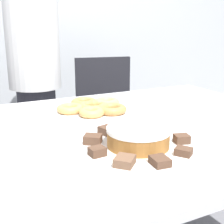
% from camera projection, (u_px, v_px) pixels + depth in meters
% --- Properties ---
extents(wall_back, '(8.00, 0.05, 2.60)m').
position_uv_depth(wall_back, '(15.00, 2.00, 2.40)').
color(wall_back, '#B2B7BC').
rests_on(wall_back, ground_plane).
extents(table, '(1.67, 1.08, 0.77)m').
position_uv_depth(table, '(104.00, 149.00, 1.15)').
color(table, silver).
rests_on(table, ground_plane).
extents(person_standing, '(0.32, 0.32, 1.56)m').
position_uv_depth(person_standing, '(35.00, 76.00, 1.91)').
color(person_standing, '#383842').
rests_on(person_standing, ground_plane).
extents(office_chair_right, '(0.52, 0.52, 0.91)m').
position_uv_depth(office_chair_right, '(108.00, 128.00, 2.18)').
color(office_chair_right, black).
rests_on(office_chair_right, ground_plane).
extents(plate_cake, '(0.37, 0.37, 0.01)m').
position_uv_depth(plate_cake, '(138.00, 147.00, 0.95)').
color(plate_cake, white).
rests_on(plate_cake, table).
extents(plate_donuts, '(0.36, 0.36, 0.01)m').
position_uv_depth(plate_donuts, '(94.00, 111.00, 1.34)').
color(plate_donuts, white).
rests_on(plate_donuts, table).
extents(frosted_cake, '(0.19, 0.19, 0.06)m').
position_uv_depth(frosted_cake, '(138.00, 137.00, 0.94)').
color(frosted_cake, '#9E662D').
rests_on(frosted_cake, plate_cake).
extents(lamington_0, '(0.06, 0.07, 0.03)m').
position_uv_depth(lamington_0, '(108.00, 130.00, 1.05)').
color(lamington_0, '#513828').
rests_on(lamington_0, plate_cake).
extents(lamington_1, '(0.07, 0.07, 0.03)m').
position_uv_depth(lamington_1, '(93.00, 139.00, 0.97)').
color(lamington_1, '#513828').
rests_on(lamington_1, plate_cake).
extents(lamington_2, '(0.05, 0.04, 0.02)m').
position_uv_depth(lamington_2, '(97.00, 151.00, 0.88)').
color(lamington_2, '#513828').
rests_on(lamington_2, plate_cake).
extents(lamington_3, '(0.07, 0.07, 0.02)m').
position_uv_depth(lamington_3, '(125.00, 161.00, 0.82)').
color(lamington_3, brown).
rests_on(lamington_3, plate_cake).
extents(lamington_4, '(0.05, 0.06, 0.02)m').
position_uv_depth(lamington_4, '(161.00, 161.00, 0.82)').
color(lamington_4, '#513828').
rests_on(lamington_4, plate_cake).
extents(lamington_5, '(0.06, 0.06, 0.02)m').
position_uv_depth(lamington_5, '(183.00, 151.00, 0.88)').
color(lamington_5, '#513828').
rests_on(lamington_5, plate_cake).
extents(lamington_6, '(0.05, 0.05, 0.03)m').
position_uv_depth(lamington_6, '(182.00, 139.00, 0.97)').
color(lamington_6, '#513828').
rests_on(lamington_6, plate_cake).
extents(lamington_7, '(0.06, 0.06, 0.02)m').
position_uv_depth(lamington_7, '(162.00, 131.00, 1.05)').
color(lamington_7, brown).
rests_on(lamington_7, plate_cake).
extents(lamington_8, '(0.07, 0.07, 0.02)m').
position_uv_depth(lamington_8, '(134.00, 128.00, 1.08)').
color(lamington_8, brown).
rests_on(lamington_8, plate_cake).
extents(donut_0, '(0.13, 0.13, 0.03)m').
position_uv_depth(donut_0, '(93.00, 107.00, 1.34)').
color(donut_0, '#D18E4C').
rests_on(donut_0, plate_donuts).
extents(donut_1, '(0.13, 0.13, 0.03)m').
position_uv_depth(donut_1, '(112.00, 109.00, 1.30)').
color(donut_1, '#C68447').
rests_on(donut_1, plate_donuts).
extents(donut_2, '(0.11, 0.11, 0.04)m').
position_uv_depth(donut_2, '(107.00, 102.00, 1.40)').
color(donut_2, '#E5AD66').
rests_on(donut_2, plate_donuts).
extents(donut_3, '(0.12, 0.12, 0.03)m').
position_uv_depth(donut_3, '(84.00, 103.00, 1.40)').
color(donut_3, '#C68447').
rests_on(donut_3, plate_donuts).
extents(donut_4, '(0.11, 0.11, 0.03)m').
position_uv_depth(donut_4, '(70.00, 109.00, 1.31)').
color(donut_4, tan).
rests_on(donut_4, plate_donuts).
extents(donut_5, '(0.10, 0.10, 0.03)m').
position_uv_depth(donut_5, '(92.00, 112.00, 1.25)').
color(donut_5, tan).
rests_on(donut_5, plate_donuts).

